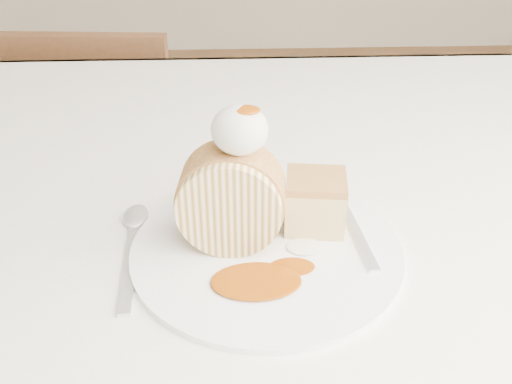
{
  "coord_description": "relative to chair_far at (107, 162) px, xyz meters",
  "views": [
    {
      "loc": [
        -0.09,
        -0.4,
        1.11
      ],
      "look_at": [
        -0.07,
        0.07,
        0.82
      ],
      "focal_mm": 40.0,
      "sensor_mm": 36.0,
      "label": 1
    }
  ],
  "objects": [
    {
      "name": "table",
      "position": [
        0.39,
        -0.61,
        0.22
      ],
      "size": [
        1.4,
        0.9,
        0.75
      ],
      "color": "white",
      "rests_on": "ground"
    },
    {
      "name": "plate",
      "position": [
        0.33,
        -0.75,
        0.31
      ],
      "size": [
        0.3,
        0.3,
        0.01
      ],
      "primitive_type": "cylinder",
      "rotation": [
        0.0,
        0.0,
        -0.12
      ],
      "color": "white",
      "rests_on": "table"
    },
    {
      "name": "roulade_slice",
      "position": [
        0.3,
        -0.74,
        0.36
      ],
      "size": [
        0.11,
        0.06,
        0.1
      ],
      "primitive_type": "cylinder",
      "rotation": [
        1.57,
        0.0,
        -0.09
      ],
      "color": "#FBE9AF",
      "rests_on": "plate"
    },
    {
      "name": "whipped_cream",
      "position": [
        0.31,
        -0.74,
        0.44
      ],
      "size": [
        0.05,
        0.05,
        0.05
      ],
      "primitive_type": "ellipsoid",
      "color": "silver",
      "rests_on": "roulade_slice"
    },
    {
      "name": "caramel_drizzle",
      "position": [
        0.32,
        -0.74,
        0.46
      ],
      "size": [
        0.03,
        0.02,
        0.01
      ],
      "primitive_type": "ellipsoid",
      "color": "#883A05",
      "rests_on": "whipped_cream"
    },
    {
      "name": "fork",
      "position": [
        0.43,
        -0.74,
        0.31
      ],
      "size": [
        0.04,
        0.16,
        0.0
      ],
      "primitive_type": "cube",
      "rotation": [
        0.0,
        0.0,
        0.1
      ],
      "color": "silver",
      "rests_on": "plate"
    },
    {
      "name": "spoon",
      "position": [
        0.2,
        -0.77,
        0.31
      ],
      "size": [
        0.03,
        0.16,
        0.0
      ],
      "primitive_type": "cube",
      "rotation": [
        0.0,
        0.0,
        0.07
      ],
      "color": "silver",
      "rests_on": "table"
    },
    {
      "name": "cake_chunk",
      "position": [
        0.39,
        -0.71,
        0.34
      ],
      "size": [
        0.07,
        0.06,
        0.05
      ],
      "primitive_type": "cube",
      "rotation": [
        0.0,
        0.0,
        -0.12
      ],
      "color": "tan",
      "rests_on": "plate"
    },
    {
      "name": "caramel_pool",
      "position": [
        0.32,
        -0.8,
        0.31
      ],
      "size": [
        0.09,
        0.06,
        0.0
      ],
      "primitive_type": null,
      "rotation": [
        0.0,
        0.0,
        -0.12
      ],
      "color": "#883A05",
      "rests_on": "plate"
    },
    {
      "name": "chair_far",
      "position": [
        0.0,
        0.0,
        0.0
      ],
      "size": [
        0.4,
        0.4,
        0.78
      ],
      "rotation": [
        0.0,
        0.0,
        3.06
      ],
      "color": "brown",
      "rests_on": "ground"
    }
  ]
}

